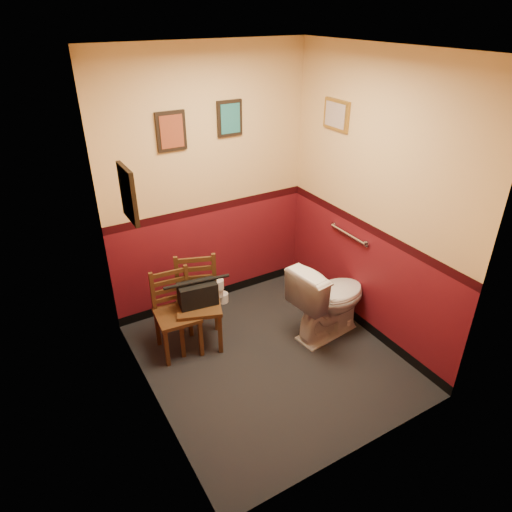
{
  "coord_description": "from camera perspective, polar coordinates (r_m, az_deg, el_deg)",
  "views": [
    {
      "loc": [
        -1.79,
        -2.81,
        2.97
      ],
      "look_at": [
        0.0,
        0.25,
        1.0
      ],
      "focal_mm": 32.0,
      "sensor_mm": 36.0,
      "label": 1
    }
  ],
  "objects": [
    {
      "name": "wall_right",
      "position": [
        4.34,
        14.43,
        6.22
      ],
      "size": [
        0.0,
        2.4,
        2.7
      ],
      "primitive_type": "cube",
      "rotation": [
        1.57,
        0.0,
        -1.57
      ],
      "color": "#5E1018",
      "rests_on": "ground"
    },
    {
      "name": "wall_back",
      "position": [
        4.68,
        -5.95,
        8.65
      ],
      "size": [
        2.2,
        0.0,
        2.7
      ],
      "primitive_type": "cube",
      "rotation": [
        1.57,
        0.0,
        0.0
      ],
      "color": "#5E1018",
      "rests_on": "ground"
    },
    {
      "name": "toilet_brush",
      "position": [
        4.88,
        11.13,
        -8.08
      ],
      "size": [
        0.11,
        0.11,
        0.41
      ],
      "color": "silver",
      "rests_on": "floor"
    },
    {
      "name": "wall_left",
      "position": [
        3.31,
        -14.39,
        -1.18
      ],
      "size": [
        0.0,
        2.4,
        2.7
      ],
      "primitive_type": "cube",
      "rotation": [
        1.57,
        0.0,
        1.57
      ],
      "color": "#5E1018",
      "rests_on": "ground"
    },
    {
      "name": "framed_print_left",
      "position": [
        3.2,
        -15.67,
        7.48
      ],
      "size": [
        0.04,
        0.3,
        0.38
      ],
      "color": "black",
      "rests_on": "wall_left"
    },
    {
      "name": "framed_print_back_b",
      "position": [
        4.58,
        -3.31,
        16.8
      ],
      "size": [
        0.26,
        0.04,
        0.34
      ],
      "color": "black",
      "rests_on": "wall_back"
    },
    {
      "name": "toilet",
      "position": [
        4.58,
        9.13,
        -5.36
      ],
      "size": [
        0.88,
        0.56,
        0.81
      ],
      "primitive_type": "imported",
      "rotation": [
        0.0,
        0.0,
        1.7
      ],
      "color": "white",
      "rests_on": "floor"
    },
    {
      "name": "tp_stack",
      "position": [
        5.11,
        -4.78,
        -4.71
      ],
      "size": [
        0.25,
        0.15,
        0.33
      ],
      "color": "silver",
      "rests_on": "floor"
    },
    {
      "name": "grab_bar",
      "position": [
        4.65,
        11.47,
        2.69
      ],
      "size": [
        0.05,
        0.56,
        0.06
      ],
      "color": "silver",
      "rests_on": "wall_right"
    },
    {
      "name": "ceiling",
      "position": [
        3.34,
        2.38,
        24.42
      ],
      "size": [
        2.2,
        2.4,
        0.0
      ],
      "primitive_type": "cube",
      "rotation": [
        3.14,
        0.0,
        0.0
      ],
      "color": "silver",
      "rests_on": "ground"
    },
    {
      "name": "floor",
      "position": [
        4.46,
        1.66,
        -12.68
      ],
      "size": [
        2.2,
        2.4,
        0.0
      ],
      "primitive_type": "cube",
      "color": "black",
      "rests_on": "ground"
    },
    {
      "name": "framed_print_right",
      "position": [
        4.55,
        10.0,
        16.98
      ],
      "size": [
        0.04,
        0.34,
        0.28
      ],
      "color": "olive",
      "rests_on": "wall_right"
    },
    {
      "name": "chair_left",
      "position": [
        4.39,
        -9.99,
        -7.03
      ],
      "size": [
        0.42,
        0.42,
        0.83
      ],
      "rotation": [
        0.0,
        0.0,
        -0.09
      ],
      "color": "#452914",
      "rests_on": "floor"
    },
    {
      "name": "wall_front",
      "position": [
        2.9,
        14.69,
        -5.97
      ],
      "size": [
        2.2,
        0.0,
        2.7
      ],
      "primitive_type": "cube",
      "rotation": [
        -1.57,
        0.0,
        0.0
      ],
      "color": "#5E1018",
      "rests_on": "ground"
    },
    {
      "name": "chair_right",
      "position": [
        4.44,
        -7.23,
        -5.83
      ],
      "size": [
        0.53,
        0.53,
        0.89
      ],
      "rotation": [
        0.0,
        0.0,
        -0.35
      ],
      "color": "#452914",
      "rests_on": "floor"
    },
    {
      "name": "framed_print_back_a",
      "position": [
        4.36,
        -10.55,
        15.07
      ],
      "size": [
        0.28,
        0.04,
        0.36
      ],
      "color": "black",
      "rests_on": "wall_back"
    },
    {
      "name": "handbag",
      "position": [
        4.33,
        -7.3,
        -4.69
      ],
      "size": [
        0.38,
        0.23,
        0.26
      ],
      "rotation": [
        0.0,
        0.0,
        -0.14
      ],
      "color": "black",
      "rests_on": "chair_right"
    }
  ]
}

